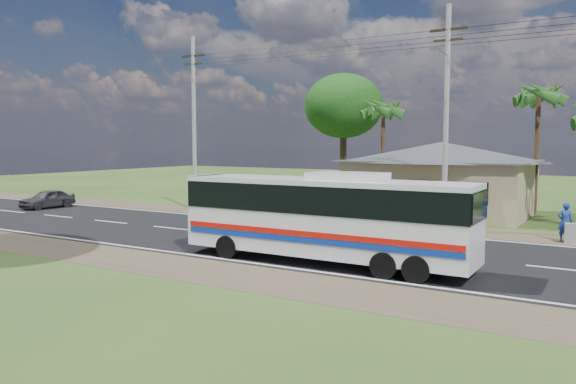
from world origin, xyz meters
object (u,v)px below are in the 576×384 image
(coach_bus, at_px, (324,212))
(small_car, at_px, (47,199))
(person, at_px, (565,222))
(motorcycle, at_px, (444,224))

(coach_bus, height_order, small_car, coach_bus)
(coach_bus, xyz_separation_m, person, (6.96, 9.66, -1.03))
(coach_bus, bearing_deg, person, 53.93)
(coach_bus, relative_size, motorcycle, 6.42)
(coach_bus, distance_m, small_car, 24.54)
(motorcycle, bearing_deg, coach_bus, 147.21)
(person, bearing_deg, small_car, -8.96)
(motorcycle, xyz_separation_m, person, (5.23, 0.34, 0.43))
(motorcycle, height_order, person, person)
(person, bearing_deg, coach_bus, 38.23)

